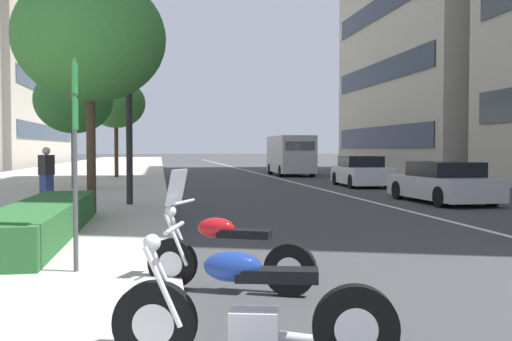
# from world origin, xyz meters

# --- Properties ---
(sidewalk_right_plaza) EXTENTS (160.00, 10.78, 0.15)m
(sidewalk_right_plaza) POSITION_xyz_m (30.00, 11.89, 0.07)
(sidewalk_right_plaza) COLOR #B2ADA3
(sidewalk_right_plaza) RESTS_ON ground
(lane_centre_stripe) EXTENTS (110.00, 0.16, 0.01)m
(lane_centre_stripe) POSITION_xyz_m (35.00, 0.00, 0.00)
(lane_centre_stripe) COLOR silver
(lane_centre_stripe) RESTS_ON ground
(motorcycle_far_end_row) EXTENTS (0.77, 2.21, 1.11)m
(motorcycle_far_end_row) POSITION_xyz_m (-0.11, 6.06, 0.43)
(motorcycle_far_end_row) COLOR black
(motorcycle_far_end_row) RESTS_ON ground
(motorcycle_mid_row) EXTENTS (1.01, 1.96, 1.47)m
(motorcycle_mid_row) POSITION_xyz_m (2.37, 5.98, 0.43)
(motorcycle_mid_row) COLOR black
(motorcycle_mid_row) RESTS_ON ground
(car_far_down_avenue) EXTENTS (4.43, 2.00, 1.31)m
(car_far_down_avenue) POSITION_xyz_m (12.95, -2.13, 0.61)
(car_far_down_avenue) COLOR #B7B7BC
(car_far_down_avenue) RESTS_ON ground
(car_lead_in_lane) EXTENTS (4.20, 1.97, 1.38)m
(car_lead_in_lane) POSITION_xyz_m (21.08, -2.26, 0.64)
(car_lead_in_lane) COLOR silver
(car_lead_in_lane) RESTS_ON ground
(delivery_van_ahead) EXTENTS (5.80, 2.26, 2.52)m
(delivery_van_ahead) POSITION_xyz_m (32.43, -1.52, 1.35)
(delivery_van_ahead) COLOR #B7B7BC
(delivery_van_ahead) RESTS_ON ground
(parking_sign_by_curb) EXTENTS (0.32, 0.06, 2.71)m
(parking_sign_by_curb) POSITION_xyz_m (3.14, 7.82, 1.85)
(parking_sign_by_curb) COLOR #47494C
(parking_sign_by_curb) RESTS_ON sidewalk_right_plaza
(street_lamp_with_banners) EXTENTS (1.26, 2.40, 8.28)m
(street_lamp_with_banners) POSITION_xyz_m (12.37, 7.27, 5.14)
(street_lamp_with_banners) COLOR #232326
(street_lamp_with_banners) RESTS_ON sidewalk_right_plaza
(clipped_hedge_bed) EXTENTS (6.55, 1.10, 0.59)m
(clipped_hedge_bed) POSITION_xyz_m (6.34, 8.83, 0.44)
(clipped_hedge_bed) COLOR #28602D
(clipped_hedge_bed) RESTS_ON sidewalk_right_plaza
(street_tree_mid_sidewalk) EXTENTS (3.63, 3.63, 5.77)m
(street_tree_mid_sidewalk) POSITION_xyz_m (10.13, 8.40, 4.37)
(street_tree_mid_sidewalk) COLOR #473323
(street_tree_mid_sidewalk) RESTS_ON sidewalk_right_plaza
(street_tree_far_plaza) EXTENTS (3.06, 3.06, 4.77)m
(street_tree_far_plaza) POSITION_xyz_m (19.62, 10.11, 3.61)
(street_tree_far_plaza) COLOR #473323
(street_tree_far_plaza) RESTS_ON sidewalk_right_plaza
(street_tree_by_lamp_post) EXTENTS (3.22, 3.22, 5.45)m
(street_tree_by_lamp_post) POSITION_xyz_m (28.92, 9.13, 4.22)
(street_tree_by_lamp_post) COLOR #473323
(street_tree_by_lamp_post) RESTS_ON sidewalk_right_plaza
(pedestrian_on_plaza) EXTENTS (0.48, 0.42, 1.62)m
(pedestrian_on_plaza) POSITION_xyz_m (12.76, 9.92, 0.96)
(pedestrian_on_plaza) COLOR #33478C
(pedestrian_on_plaza) RESTS_ON sidewalk_right_plaza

